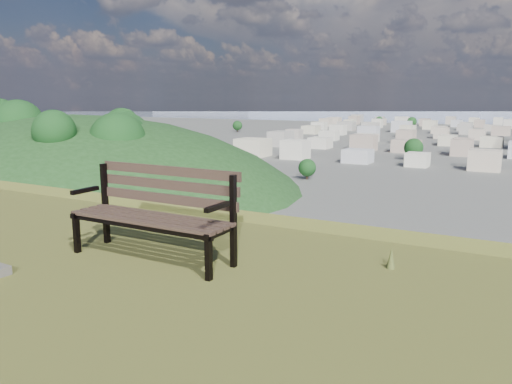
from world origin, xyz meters
The scene contains 4 objects.
park_bench centered at (0.42, 2.48, 25.47)m, with size 1.60×0.53×0.83m.
green_wooded_hill centered at (-119.95, 107.22, 0.12)m, with size 167.55×134.04×83.77m.
city_trees centered at (-26.39, 319.00, 4.83)m, with size 406.52×387.20×9.98m.
far_hills centered at (-60.92, 1402.93, 25.47)m, with size 2050.00×340.00×60.00m.
Camera 1 is at (3.36, -0.99, 26.46)m, focal length 35.00 mm.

